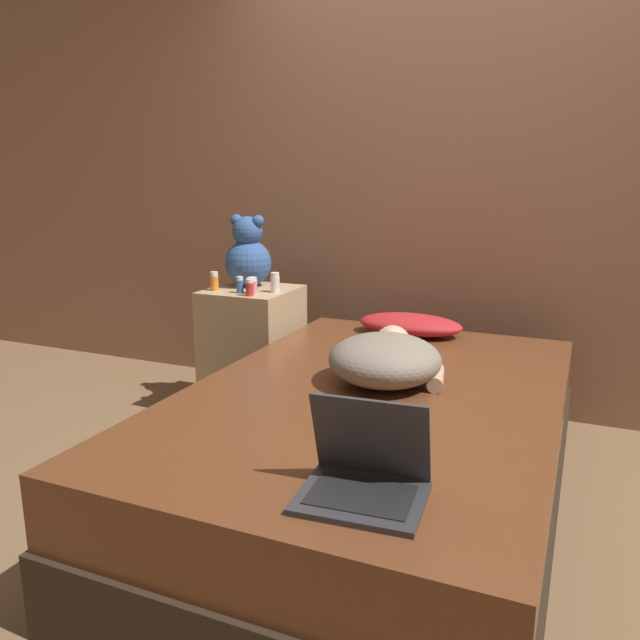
# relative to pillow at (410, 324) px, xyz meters

# --- Properties ---
(ground_plane) EXTENTS (12.00, 12.00, 0.00)m
(ground_plane) POSITION_rel_pillow_xyz_m (0.10, -0.86, -0.56)
(ground_plane) COLOR brown
(wall_back) EXTENTS (8.00, 0.06, 2.60)m
(wall_back) POSITION_rel_pillow_xyz_m (0.10, 0.47, 0.74)
(wall_back) COLOR #996B51
(wall_back) RESTS_ON ground_plane
(bed) EXTENTS (1.35, 2.10, 0.51)m
(bed) POSITION_rel_pillow_xyz_m (0.10, -0.86, -0.31)
(bed) COLOR #2D2319
(bed) RESTS_ON ground_plane
(nightstand) EXTENTS (0.45, 0.46, 0.69)m
(nightstand) POSITION_rel_pillow_xyz_m (-0.86, -0.08, -0.21)
(nightstand) COLOR tan
(nightstand) RESTS_ON ground_plane
(pillow) EXTENTS (0.52, 0.29, 0.10)m
(pillow) POSITION_rel_pillow_xyz_m (0.00, 0.00, 0.00)
(pillow) COLOR red
(pillow) RESTS_ON bed
(person_lying) EXTENTS (0.51, 0.63, 0.19)m
(person_lying) POSITION_rel_pillow_xyz_m (0.11, -0.74, 0.04)
(person_lying) COLOR gray
(person_lying) RESTS_ON bed
(laptop) EXTENTS (0.33, 0.28, 0.25)m
(laptop) POSITION_rel_pillow_xyz_m (0.33, -1.62, 0.00)
(laptop) COLOR #333338
(laptop) RESTS_ON bed
(teddy_bear) EXTENTS (0.25, 0.25, 0.39)m
(teddy_bear) POSITION_rel_pillow_xyz_m (-0.92, -0.01, 0.30)
(teddy_bear) COLOR #335693
(teddy_bear) RESTS_ON nightstand
(bottle_pink) EXTENTS (0.05, 0.05, 0.09)m
(bottle_pink) POSITION_rel_pillow_xyz_m (-0.79, -0.20, 0.17)
(bottle_pink) COLOR pink
(bottle_pink) RESTS_ON nightstand
(bottle_red) EXTENTS (0.04, 0.04, 0.09)m
(bottle_red) POSITION_rel_pillow_xyz_m (-0.77, -0.26, 0.18)
(bottle_red) COLOR #B72D2D
(bottle_red) RESTS_ON nightstand
(bottle_orange) EXTENTS (0.04, 0.04, 0.10)m
(bottle_orange) POSITION_rel_pillow_xyz_m (-1.02, -0.20, 0.18)
(bottle_orange) COLOR orange
(bottle_orange) RESTS_ON nightstand
(bottle_white) EXTENTS (0.05, 0.05, 0.10)m
(bottle_white) POSITION_rel_pillow_xyz_m (-0.70, -0.12, 0.18)
(bottle_white) COLOR white
(bottle_white) RESTS_ON nightstand
(bottle_blue) EXTENTS (0.04, 0.04, 0.09)m
(bottle_blue) POSITION_rel_pillow_xyz_m (-0.86, -0.21, 0.18)
(bottle_blue) COLOR #3866B2
(bottle_blue) RESTS_ON nightstand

